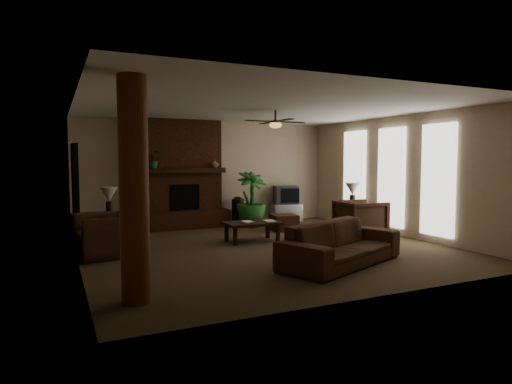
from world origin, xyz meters
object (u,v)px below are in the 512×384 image
side_table_left (109,231)px  side_table_right (351,220)px  sofa (341,237)px  tv_stand (286,212)px  log_column (134,191)px  floor_vase (238,209)px  lamp_right (353,191)px  lamp_left (109,197)px  armchair_left (105,228)px  ottoman (284,222)px  floor_plant (251,211)px  coffee_table (252,224)px  armchair_right (360,217)px

side_table_left → side_table_right: (5.69, -0.79, 0.00)m
sofa → tv_stand: bearing=49.2°
log_column → side_table_left: (0.13, 4.16, -1.12)m
floor_vase → lamp_right: bearing=-45.1°
lamp_right → lamp_left: bearing=172.4°
armchair_left → lamp_left: 1.25m
ottoman → floor_plant: size_ratio=0.41×
coffee_table → floor_vase: bearing=74.4°
side_table_left → armchair_right: bearing=-18.1°
lamp_left → side_table_right: 5.76m
log_column → lamp_right: size_ratio=4.31×
sofa → lamp_left: (-3.33, 3.58, 0.52)m
ottoman → floor_vase: floor_vase is taller
ottoman → tv_stand: bearing=59.5°
sofa → coffee_table: sofa is taller
log_column → sofa: log_column is taller
sofa → armchair_left: armchair_left is taller
floor_plant → ottoman: bearing=-62.0°
sofa → ottoman: bearing=54.6°
floor_plant → side_table_right: bearing=-40.1°
sofa → lamp_right: bearing=27.8°
log_column → floor_plant: log_column is taller
floor_vase → tv_stand: bearing=0.0°
armchair_right → side_table_right: (0.44, 0.93, -0.20)m
side_table_left → lamp_left: bearing=-58.0°
armchair_right → armchair_left: bearing=88.2°
sofa → lamp_right: size_ratio=3.78×
sofa → armchair_right: (1.90, 1.90, -0.00)m
tv_stand → ottoman: bearing=-114.4°
log_column → coffee_table: 4.42m
armchair_left → armchair_right: (5.44, -0.55, -0.03)m
armchair_right → tv_stand: 3.13m
side_table_left → side_table_right: size_ratio=1.00×
tv_stand → lamp_right: bearing=-66.6°
side_table_right → ottoman: bearing=153.4°
coffee_table → ottoman: 1.70m
sofa → coffee_table: size_ratio=2.05×
armchair_left → tv_stand: bearing=106.7°
sofa → floor_vase: 5.01m
floor_vase → lamp_right: (2.18, -2.19, 0.57)m
log_column → tv_stand: 7.68m
armchair_right → tv_stand: armchair_right is taller
ottoman → floor_plant: (-0.49, 0.93, 0.21)m
log_column → lamp_left: log_column is taller
sofa → armchair_right: 2.68m
lamp_left → floor_plant: bearing=14.0°
armchair_left → tv_stand: size_ratio=1.38×
coffee_table → tv_stand: tv_stand is taller
sofa → floor_plant: size_ratio=1.67×
floor_vase → side_table_right: floor_vase is taller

